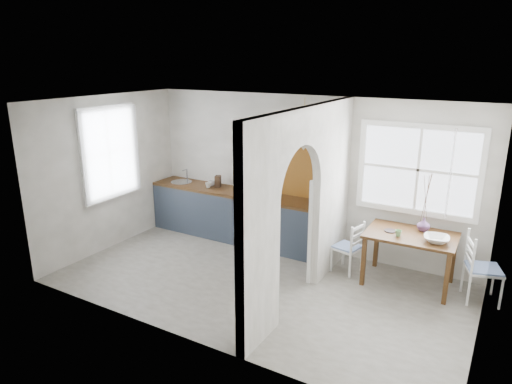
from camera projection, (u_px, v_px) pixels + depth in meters
The scene contains 26 objects.
floor at pixel (258, 283), 6.67m from camera, with size 5.80×3.20×0.01m, color gray.
ceiling at pixel (258, 103), 5.93m from camera, with size 5.80×3.20×0.01m, color silver.
walls at pixel (258, 199), 6.30m from camera, with size 5.81×3.21×2.60m.
partition at pixel (306, 194), 5.97m from camera, with size 0.12×3.20×2.60m.
kitchen_window at pixel (109, 153), 7.59m from camera, with size 0.10×1.16×1.50m, color white, non-canonical shape.
nook_window at pixel (418, 170), 6.64m from camera, with size 1.76×0.10×1.30m, color white, non-canonical shape.
counter at pixel (240, 215), 8.18m from camera, with size 3.50×0.60×0.90m.
sink at pixel (181, 183), 8.67m from camera, with size 0.40×0.40×0.02m, color #ABAEB8.
backsplash at pixel (294, 170), 7.69m from camera, with size 1.65×0.03×0.90m, color #955D20.
shelf at pixel (293, 132), 7.44m from camera, with size 1.75×0.20×0.21m.
pendant_lamp at pixel (304, 145), 7.02m from camera, with size 0.26×0.26×0.16m, color #F3E7C9.
utensil_rail at pixel (324, 179), 6.71m from camera, with size 0.02×0.02×0.50m, color #ABAEB8.
dining_table at pixel (409, 259), 6.56m from camera, with size 1.24×0.82×0.77m, color #4E3519, non-canonical shape.
chair_left at pixel (347, 247), 6.94m from camera, with size 0.37×0.37×0.81m, color white, non-canonical shape.
chair_right at pixel (484, 268), 6.08m from camera, with size 0.43×0.43×0.95m, color white, non-canonical shape.
kettle at pixel (324, 200), 7.21m from camera, with size 0.17×0.14×0.20m, color white, non-canonical shape.
mug_a at pixel (208, 185), 8.27m from camera, with size 0.11×0.11×0.10m, color silver.
mug_b at pixel (212, 183), 8.39m from camera, with size 0.13×0.13×0.10m, color silver.
knife_block at pixel (218, 181), 8.31m from camera, with size 0.10×0.13×0.21m, color black.
jar at pixel (254, 189), 7.92m from camera, with size 0.10×0.10×0.16m, color #726B53.
towel_magenta at pixel (321, 251), 7.12m from camera, with size 0.02×0.03×0.53m, color #D7306A.
towel_orange at pixel (320, 253), 7.09m from camera, with size 0.02×0.03×0.54m, color gold.
bowl at pixel (437, 239), 6.16m from camera, with size 0.33×0.33×0.08m, color white.
table_cup at pixel (398, 233), 6.36m from camera, with size 0.10×0.10×0.09m, color #6CA264.
plate at pixel (390, 231), 6.55m from camera, with size 0.17×0.17×0.01m, color black.
vase at pixel (424, 225), 6.55m from camera, with size 0.18×0.18×0.19m, color #5E3B68.
Camera 1 is at (3.00, -5.21, 3.17)m, focal length 32.00 mm.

